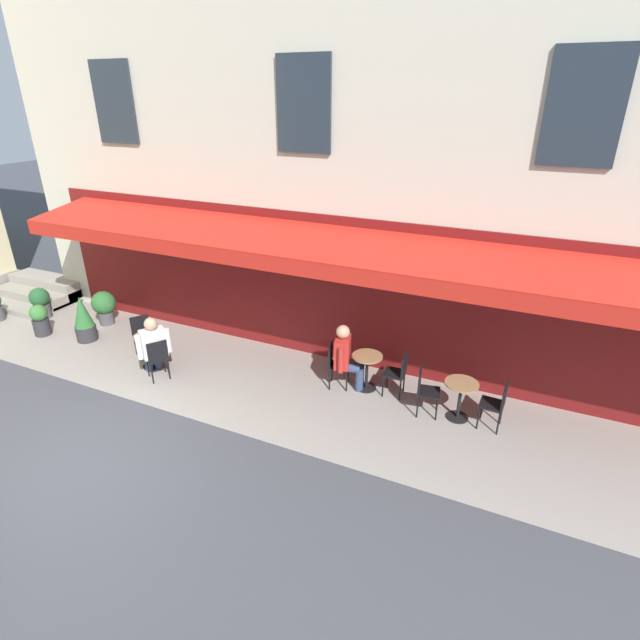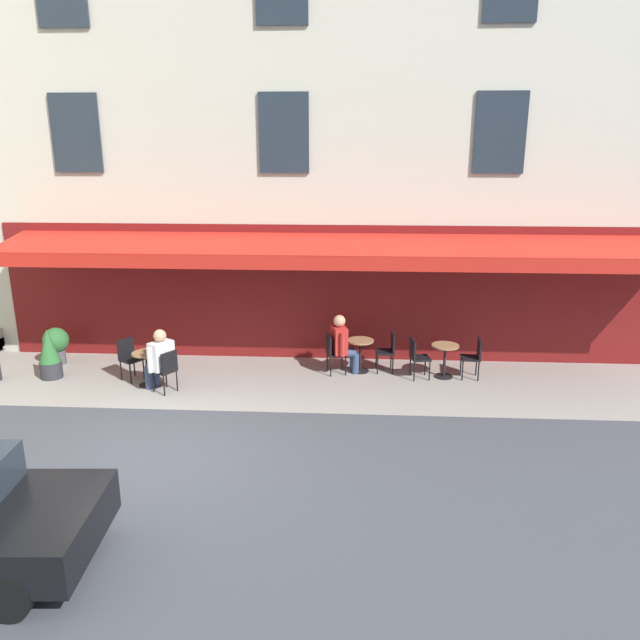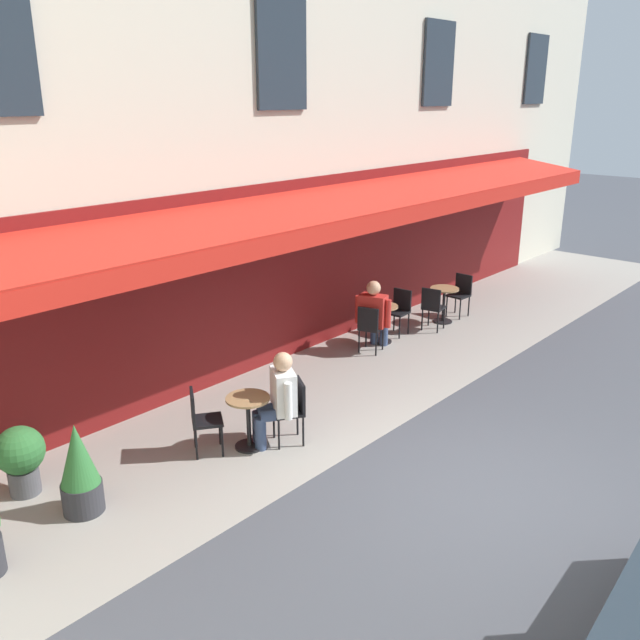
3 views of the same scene
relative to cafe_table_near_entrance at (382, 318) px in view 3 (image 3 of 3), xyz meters
name	(u,v)px [view 3 (image 3 of 3)]	position (x,y,z in m)	size (l,w,h in m)	color
ground_plane	(484,495)	(3.42, 4.09, -0.49)	(70.00, 70.00, 0.00)	#42444C
sidewalk_cafe_terrace	(406,353)	(0.17, 0.69, -0.49)	(20.50, 3.20, 0.01)	gray
cafe_table_near_entrance	(382,318)	(0.00, 0.00, 0.00)	(0.60, 0.60, 0.75)	black
cafe_chair_black_facing_street	(370,325)	(0.61, 0.17, 0.06)	(0.49, 0.49, 0.91)	black
cafe_chair_black_kerbside	(400,308)	(-0.63, -0.04, 0.06)	(0.42, 0.42, 0.91)	black
cafe_table_mid_terrace	(444,300)	(-1.85, 0.24, 0.00)	(0.60, 0.60, 0.75)	black
cafe_chair_black_by_window	(432,305)	(-1.23, 0.35, 0.06)	(0.46, 0.46, 0.91)	black
cafe_chair_black_corner_right	(461,291)	(-2.48, 0.27, 0.06)	(0.42, 0.42, 0.91)	black
cafe_table_streetside	(248,415)	(4.51, 1.11, 0.00)	(0.60, 0.60, 0.75)	black
cafe_chair_black_near_door	(294,406)	(3.98, 1.46, 0.06)	(0.55, 0.55, 0.91)	black
cafe_chair_black_under_awning	(201,416)	(5.03, 0.76, 0.06)	(0.56, 0.56, 0.91)	black
seated_patron_in_red	(374,313)	(0.40, 0.11, 0.23)	(0.65, 0.69, 1.36)	navy
seated_companion_in_white	(278,396)	(4.16, 1.34, 0.22)	(0.67, 0.65, 1.34)	navy
potted_plant_mid_terrace	(20,456)	(7.07, -0.09, 0.02)	(0.58, 0.58, 0.87)	#4C4C51
potted_plant_under_sign	(79,470)	(6.80, 0.78, 0.05)	(0.47, 0.47, 1.12)	#2D2D33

